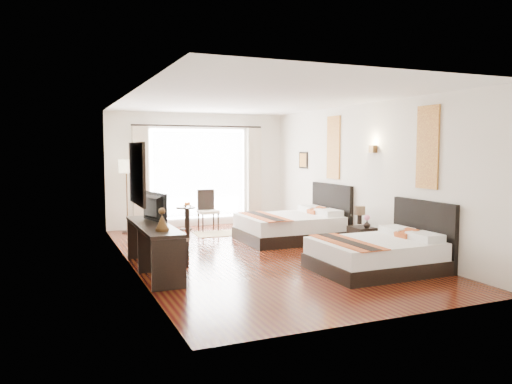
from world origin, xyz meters
name	(u,v)px	position (x,y,z in m)	size (l,w,h in m)	color
floor	(257,255)	(0.00, 0.00, -0.01)	(4.50, 7.50, 0.01)	#390C0A
ceiling	(257,100)	(0.00, 0.00, 2.79)	(4.50, 7.50, 0.02)	white
wall_headboard	(362,175)	(2.25, 0.00, 1.40)	(0.01, 7.50, 2.80)	silver
wall_desk	(130,181)	(-2.25, 0.00, 1.40)	(0.01, 7.50, 2.80)	silver
wall_window	(198,170)	(0.00, 3.75, 1.40)	(4.50, 0.01, 2.80)	silver
wall_entry	(388,196)	(0.00, -3.75, 1.40)	(4.50, 0.01, 2.80)	silver
window_glass	(199,174)	(0.00, 3.73, 1.30)	(2.40, 0.02, 2.20)	white
sheer_curtain	(199,174)	(0.00, 3.67, 1.30)	(2.30, 0.02, 2.10)	white
drape_left	(141,176)	(-1.45, 3.63, 1.28)	(0.35, 0.14, 2.35)	#B3A48B
drape_right	(254,174)	(1.45, 3.63, 1.28)	(0.35, 0.14, 2.35)	#B3A48B
art_panel_near	(428,147)	(2.23, -1.84, 1.95)	(0.03, 0.50, 1.35)	maroon
art_panel_far	(333,148)	(2.23, 1.04, 1.95)	(0.03, 0.50, 1.35)	maroon
wall_sconce	(373,149)	(2.19, -0.43, 1.92)	(0.10, 0.14, 0.14)	#402D17
mirror_frame	(137,174)	(-2.22, -0.56, 1.55)	(0.04, 1.25, 0.95)	black
mirror_glass	(139,174)	(-2.19, -0.56, 1.55)	(0.01, 1.12, 0.82)	white
bed_near	(380,253)	(1.34, -1.84, 0.28)	(1.93, 1.50, 1.08)	black
bed_far	(293,226)	(1.27, 1.04, 0.30)	(2.07, 1.61, 1.16)	black
nightstand	(362,239)	(1.98, -0.43, 0.23)	(0.38, 0.47, 0.45)	black
table_lamp	(360,212)	(1.96, -0.36, 0.73)	(0.21, 0.21, 0.34)	black
vase	(367,222)	(1.98, -0.58, 0.57)	(0.13, 0.13, 0.14)	black
console_desk	(153,248)	(-1.99, -0.56, 0.38)	(0.50, 2.20, 0.76)	black
television	(150,207)	(-1.97, -0.23, 0.99)	(0.82, 0.11, 0.47)	black
bronze_figurine	(162,221)	(-1.99, -1.23, 0.90)	(0.19, 0.19, 0.29)	#402D17
desk_chair	(178,247)	(-1.51, -0.17, 0.29)	(0.56, 0.56, 0.96)	tan
floor_lamp	(126,171)	(-1.82, 3.34, 1.42)	(0.34, 0.34, 1.68)	black
side_table	(186,218)	(-0.46, 3.26, 0.27)	(0.47, 0.47, 0.55)	black
fruit_bowl	(188,206)	(-0.43, 3.23, 0.57)	(0.19, 0.19, 0.05)	#412F17
window_chair	(208,218)	(0.00, 2.97, 0.29)	(0.45, 0.45, 0.95)	tan
jute_rug	(221,233)	(0.13, 2.39, 0.01)	(1.19, 0.81, 0.01)	tan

